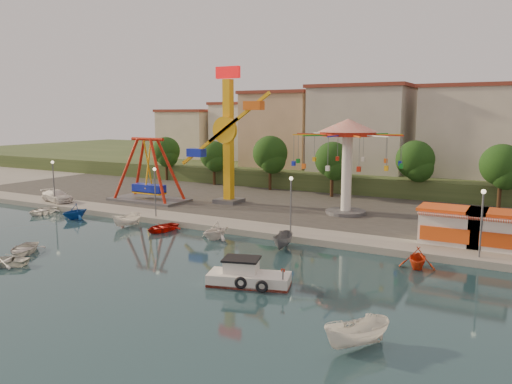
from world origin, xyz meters
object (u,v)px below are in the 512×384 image
Objects in this scene: cabin_motorboat at (247,277)px; skiff at (357,334)px; rowboat_a at (23,249)px; van at (57,196)px; pirate_ship_ride at (148,171)px; kamikaze_tower at (230,140)px; wave_swinger at (347,145)px.

cabin_motorboat is 10.86m from skiff.
rowboat_a is 0.77× the size of van.
kamikaze_tower reaches higher than pirate_ship_ride.
pirate_ship_ride is 0.61× the size of kamikaze_tower.
kamikaze_tower reaches higher than wave_swinger.
rowboat_a is (-18.86, -26.22, -7.79)m from wave_swinger.
wave_swinger is at bearing 75.65° from cabin_motorboat.
rowboat_a is (-20.10, -2.44, -0.12)m from cabin_motorboat.
pirate_ship_ride is 43.48m from skiff.
rowboat_a is 1.01× the size of skiff.
wave_swinger is 31.96m from skiff.
pirate_ship_ride is 11.35m from kamikaze_tower.
skiff is (25.17, -28.61, -7.64)m from kamikaze_tower.
wave_swinger is 2.30× the size of van.
cabin_motorboat is (1.24, -23.78, -7.68)m from wave_swinger.
rowboat_a is at bearing -99.61° from kamikaze_tower.
van reaches higher than cabin_motorboat.
cabin_motorboat is (25.83, -19.79, -3.87)m from pirate_ship_ride.
cabin_motorboat is 1.53× the size of skiff.
kamikaze_tower is at bearing 165.23° from skiff.
kamikaze_tower reaches higher than skiff.
skiff is 0.76× the size of van.
rowboat_a is 22.31m from van.
pirate_ship_ride is at bearing 178.31° from skiff.
van is (-44.92, 19.08, 0.59)m from skiff.
pirate_ship_ride is 11.86m from van.
kamikaze_tower is (10.07, 3.40, 3.99)m from pirate_ship_ride.
kamikaze_tower is at bearing 106.87° from cabin_motorboat.
pirate_ship_ride is at bearing -46.57° from van.
kamikaze_tower is 29.12m from cabin_motorboat.
cabin_motorboat reaches higher than rowboat_a.
pirate_ship_ride is 1.98× the size of van.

